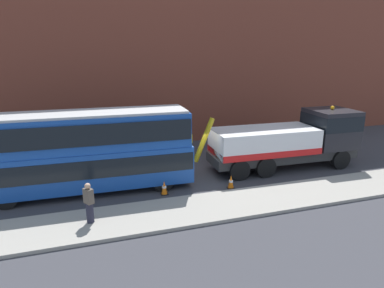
{
  "coord_description": "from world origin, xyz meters",
  "views": [
    {
      "loc": [
        -5.75,
        -17.03,
        6.94
      ],
      "look_at": [
        -0.47,
        -0.41,
        2.0
      ],
      "focal_mm": 31.17,
      "sensor_mm": 36.0,
      "label": 1
    }
  ],
  "objects_px": {
    "double_decker_bus": "(80,149)",
    "traffic_cone_midway": "(231,182)",
    "recovery_tow_truck": "(291,139)",
    "pedestrian_onlooker": "(89,203)",
    "traffic_cone_near_bus": "(164,188)"
  },
  "relations": [
    {
      "from": "traffic_cone_midway",
      "to": "double_decker_bus",
      "type": "bearing_deg",
      "value": 165.15
    },
    {
      "from": "recovery_tow_truck",
      "to": "double_decker_bus",
      "type": "distance_m",
      "value": 12.02
    },
    {
      "from": "recovery_tow_truck",
      "to": "traffic_cone_near_bus",
      "type": "xyz_separation_m",
      "value": [
        -8.19,
        -1.61,
        -1.42
      ]
    },
    {
      "from": "double_decker_bus",
      "to": "recovery_tow_truck",
      "type": "bearing_deg",
      "value": 1.46
    },
    {
      "from": "recovery_tow_truck",
      "to": "pedestrian_onlooker",
      "type": "xyz_separation_m",
      "value": [
        -11.75,
        -3.69,
        -0.77
      ]
    },
    {
      "from": "traffic_cone_near_bus",
      "to": "traffic_cone_midway",
      "type": "relative_size",
      "value": 1.0
    },
    {
      "from": "pedestrian_onlooker",
      "to": "traffic_cone_midway",
      "type": "relative_size",
      "value": 2.38
    },
    {
      "from": "pedestrian_onlooker",
      "to": "double_decker_bus",
      "type": "bearing_deg",
      "value": 62.38
    },
    {
      "from": "recovery_tow_truck",
      "to": "traffic_cone_near_bus",
      "type": "distance_m",
      "value": 8.46
    },
    {
      "from": "double_decker_bus",
      "to": "traffic_cone_midway",
      "type": "xyz_separation_m",
      "value": [
        7.29,
        -1.93,
        -1.89
      ]
    },
    {
      "from": "recovery_tow_truck",
      "to": "double_decker_bus",
      "type": "height_order",
      "value": "double_decker_bus"
    },
    {
      "from": "traffic_cone_near_bus",
      "to": "traffic_cone_midway",
      "type": "bearing_deg",
      "value": -5.06
    },
    {
      "from": "double_decker_bus",
      "to": "traffic_cone_near_bus",
      "type": "xyz_separation_m",
      "value": [
        3.82,
        -1.63,
        -1.89
      ]
    },
    {
      "from": "recovery_tow_truck",
      "to": "double_decker_bus",
      "type": "bearing_deg",
      "value": -178.54
    },
    {
      "from": "traffic_cone_near_bus",
      "to": "traffic_cone_midway",
      "type": "xyz_separation_m",
      "value": [
        3.47,
        -0.31,
        0.0
      ]
    }
  ]
}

